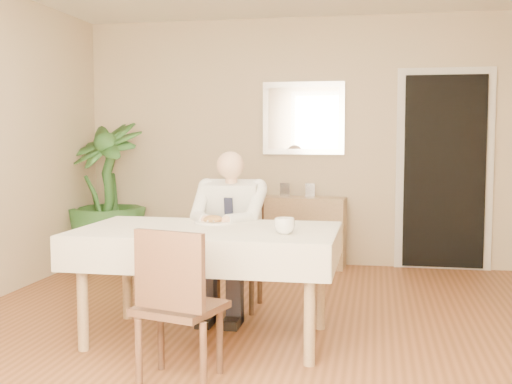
% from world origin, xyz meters
% --- Properties ---
extents(room, '(5.00, 5.02, 2.60)m').
position_xyz_m(room, '(0.00, 0.00, 1.30)').
color(room, brown).
rests_on(room, ground).
extents(window, '(1.34, 0.04, 1.44)m').
position_xyz_m(window, '(0.00, -2.47, 1.45)').
color(window, silver).
rests_on(window, room).
extents(doorway, '(0.96, 0.07, 2.10)m').
position_xyz_m(doorway, '(1.55, 2.46, 1.00)').
color(doorway, silver).
rests_on(doorway, ground).
extents(mirror, '(0.86, 0.04, 0.76)m').
position_xyz_m(mirror, '(0.11, 2.47, 1.55)').
color(mirror, silver).
rests_on(mirror, room).
extents(dining_table, '(1.72, 1.02, 0.75)m').
position_xyz_m(dining_table, '(-0.22, -0.20, 0.67)').
color(dining_table, tan).
rests_on(dining_table, ground).
extents(chair_far, '(0.46, 0.46, 0.87)m').
position_xyz_m(chair_far, '(-0.22, 0.68, 0.49)').
color(chair_far, '#402417').
rests_on(chair_far, ground).
extents(chair_near, '(0.51, 0.52, 0.87)m').
position_xyz_m(chair_near, '(-0.17, -1.05, 0.49)').
color(chair_near, '#402417').
rests_on(chair_near, ground).
extents(seated_man, '(0.48, 0.72, 1.24)m').
position_xyz_m(seated_man, '(-0.22, 0.39, 0.69)').
color(seated_man, white).
rests_on(seated_man, ground).
extents(plate, '(0.26, 0.26, 0.02)m').
position_xyz_m(plate, '(-0.25, 0.03, 0.76)').
color(plate, white).
rests_on(plate, dining_table).
extents(food, '(0.14, 0.14, 0.06)m').
position_xyz_m(food, '(-0.25, 0.03, 0.78)').
color(food, brown).
rests_on(food, dining_table).
extents(knife, '(0.01, 0.13, 0.01)m').
position_xyz_m(knife, '(-0.21, -0.03, 0.78)').
color(knife, silver).
rests_on(knife, dining_table).
extents(fork, '(0.01, 0.13, 0.01)m').
position_xyz_m(fork, '(-0.29, -0.03, 0.78)').
color(fork, silver).
rests_on(fork, dining_table).
extents(coffee_mug, '(0.15, 0.15, 0.10)m').
position_xyz_m(coffee_mug, '(0.31, -0.36, 0.80)').
color(coffee_mug, white).
rests_on(coffee_mug, dining_table).
extents(sideboard, '(0.93, 0.37, 0.73)m').
position_xyz_m(sideboard, '(0.11, 2.32, 0.36)').
color(sideboard, tan).
rests_on(sideboard, ground).
extents(photo_frame_left, '(0.10, 0.02, 0.14)m').
position_xyz_m(photo_frame_left, '(-0.32, 2.36, 0.80)').
color(photo_frame_left, silver).
rests_on(photo_frame_left, sideboard).
extents(photo_frame_center, '(0.10, 0.02, 0.14)m').
position_xyz_m(photo_frame_center, '(-0.07, 2.38, 0.80)').
color(photo_frame_center, silver).
rests_on(photo_frame_center, sideboard).
extents(photo_frame_right, '(0.10, 0.02, 0.14)m').
position_xyz_m(photo_frame_right, '(0.19, 2.39, 0.80)').
color(photo_frame_right, silver).
rests_on(photo_frame_right, sideboard).
extents(potted_palm, '(1.09, 1.09, 1.51)m').
position_xyz_m(potted_palm, '(-1.95, 2.07, 0.75)').
color(potted_palm, '#244C1E').
rests_on(potted_palm, ground).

